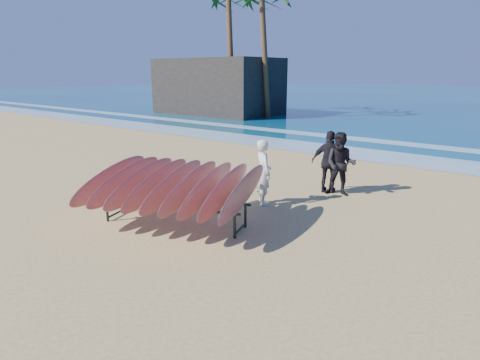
{
  "coord_description": "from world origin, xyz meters",
  "views": [
    {
      "loc": [
        5.57,
        -5.98,
        3.19
      ],
      "look_at": [
        0.0,
        0.8,
        0.95
      ],
      "focal_mm": 32.0,
      "sensor_mm": 36.0,
      "label": 1
    }
  ],
  "objects_px": {
    "person_dark_a": "(341,164)",
    "palm_mid": "(266,2)",
    "person_white": "(263,172)",
    "person_dark_b": "(330,162)",
    "building": "(218,86)",
    "palm_right": "(230,4)",
    "surfboard_rack": "(174,185)"
  },
  "relations": [
    {
      "from": "building",
      "to": "person_dark_b",
      "type": "bearing_deg",
      "value": -40.08
    },
    {
      "from": "surfboard_rack",
      "to": "palm_right",
      "type": "distance_m",
      "value": 27.03
    },
    {
      "from": "person_dark_a",
      "to": "building",
      "type": "distance_m",
      "value": 22.86
    },
    {
      "from": "person_dark_a",
      "to": "building",
      "type": "height_order",
      "value": "building"
    },
    {
      "from": "person_dark_b",
      "to": "palm_right",
      "type": "xyz_separation_m",
      "value": [
        -17.38,
        16.16,
        7.32
      ]
    },
    {
      "from": "person_dark_a",
      "to": "building",
      "type": "relative_size",
      "value": 0.18
    },
    {
      "from": "person_dark_a",
      "to": "palm_right",
      "type": "xyz_separation_m",
      "value": [
        -17.72,
        16.22,
        7.32
      ]
    },
    {
      "from": "surfboard_rack",
      "to": "palm_mid",
      "type": "relative_size",
      "value": 0.47
    },
    {
      "from": "person_white",
      "to": "palm_right",
      "type": "height_order",
      "value": "palm_right"
    },
    {
      "from": "building",
      "to": "person_dark_a",
      "type": "bearing_deg",
      "value": -39.64
    },
    {
      "from": "person_dark_a",
      "to": "building",
      "type": "bearing_deg",
      "value": 122.34
    },
    {
      "from": "palm_right",
      "to": "surfboard_rack",
      "type": "bearing_deg",
      "value": -51.96
    },
    {
      "from": "person_dark_b",
      "to": "palm_mid",
      "type": "xyz_separation_m",
      "value": [
        -12.32,
        13.85,
        6.69
      ]
    },
    {
      "from": "surfboard_rack",
      "to": "person_dark_b",
      "type": "relative_size",
      "value": 2.36
    },
    {
      "from": "palm_mid",
      "to": "person_dark_b",
      "type": "bearing_deg",
      "value": -48.34
    },
    {
      "from": "person_white",
      "to": "person_dark_a",
      "type": "relative_size",
      "value": 0.96
    },
    {
      "from": "person_dark_b",
      "to": "palm_right",
      "type": "bearing_deg",
      "value": -61.5
    },
    {
      "from": "person_white",
      "to": "person_dark_a",
      "type": "distance_m",
      "value": 2.21
    },
    {
      "from": "surfboard_rack",
      "to": "person_white",
      "type": "distance_m",
      "value": 2.43
    },
    {
      "from": "person_dark_b",
      "to": "palm_right",
      "type": "distance_m",
      "value": 24.83
    },
    {
      "from": "surfboard_rack",
      "to": "palm_right",
      "type": "relative_size",
      "value": 0.44
    },
    {
      "from": "building",
      "to": "palm_mid",
      "type": "height_order",
      "value": "palm_mid"
    },
    {
      "from": "person_white",
      "to": "person_dark_a",
      "type": "bearing_deg",
      "value": -84.53
    },
    {
      "from": "person_white",
      "to": "building",
      "type": "bearing_deg",
      "value": -10.36
    },
    {
      "from": "surfboard_rack",
      "to": "building",
      "type": "distance_m",
      "value": 24.68
    },
    {
      "from": "person_dark_b",
      "to": "building",
      "type": "relative_size",
      "value": 0.18
    },
    {
      "from": "building",
      "to": "palm_right",
      "type": "xyz_separation_m",
      "value": [
        -0.14,
        1.65,
        6.1
      ]
    },
    {
      "from": "palm_right",
      "to": "building",
      "type": "bearing_deg",
      "value": -85.06
    },
    {
      "from": "person_white",
      "to": "person_dark_b",
      "type": "distance_m",
      "value": 2.12
    },
    {
      "from": "person_dark_a",
      "to": "palm_mid",
      "type": "distance_m",
      "value": 19.96
    },
    {
      "from": "surfboard_rack",
      "to": "person_dark_a",
      "type": "distance_m",
      "value": 4.6
    },
    {
      "from": "surfboard_rack",
      "to": "palm_mid",
      "type": "xyz_separation_m",
      "value": [
        -10.98,
        18.19,
        6.66
      ]
    }
  ]
}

